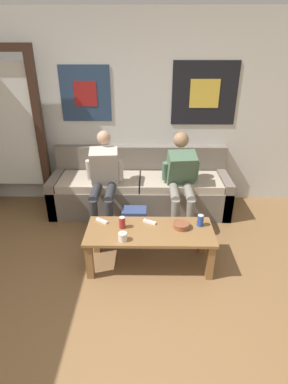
{
  "coord_description": "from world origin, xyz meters",
  "views": [
    {
      "loc": [
        0.1,
        -1.53,
        2.12
      ],
      "look_at": [
        0.06,
        1.44,
        0.66
      ],
      "focal_mm": 28.0,
      "sensor_mm": 36.0,
      "label": 1
    }
  ],
  "objects_px": {
    "backpack": "(134,223)",
    "game_controller_near_left": "(102,221)",
    "person_seated_teen": "(181,178)",
    "drink_can_red": "(122,223)",
    "person_seated_adult": "(104,178)",
    "pillar_candle": "(123,237)",
    "ceramic_bowl": "(181,225)",
    "game_controller_near_right": "(150,222)",
    "couch": "(140,190)",
    "coffee_table": "(150,236)",
    "drink_can_blue": "(200,220)"
  },
  "relations": [
    {
      "from": "pillar_candle",
      "to": "game_controller_near_left",
      "type": "distance_m",
      "value": 0.42
    },
    {
      "from": "couch",
      "to": "drink_can_red",
      "type": "xyz_separation_m",
      "value": [
        -0.15,
        -1.18,
        0.2
      ]
    },
    {
      "from": "couch",
      "to": "pillar_candle",
      "type": "relative_size",
      "value": 25.52
    },
    {
      "from": "pillar_candle",
      "to": "coffee_table",
      "type": "bearing_deg",
      "value": 34.43
    },
    {
      "from": "pillar_candle",
      "to": "drink_can_blue",
      "type": "relative_size",
      "value": 0.77
    },
    {
      "from": "couch",
      "to": "backpack",
      "type": "height_order",
      "value": "couch"
    },
    {
      "from": "game_controller_near_right",
      "to": "person_seated_teen",
      "type": "bearing_deg",
      "value": 61.29
    },
    {
      "from": "backpack",
      "to": "person_seated_teen",
      "type": "bearing_deg",
      "value": 29.13
    },
    {
      "from": "game_controller_near_right",
      "to": "person_seated_adult",
      "type": "bearing_deg",
      "value": 129.58
    },
    {
      "from": "ceramic_bowl",
      "to": "pillar_candle",
      "type": "height_order",
      "value": "pillar_candle"
    },
    {
      "from": "pillar_candle",
      "to": "drink_can_red",
      "type": "relative_size",
      "value": 0.77
    },
    {
      "from": "pillar_candle",
      "to": "game_controller_near_left",
      "type": "xyz_separation_m",
      "value": [
        -0.25,
        0.33,
        -0.03
      ]
    },
    {
      "from": "ceramic_bowl",
      "to": "coffee_table",
      "type": "bearing_deg",
      "value": -171.14
    },
    {
      "from": "person_seated_adult",
      "to": "person_seated_teen",
      "type": "distance_m",
      "value": 0.96
    },
    {
      "from": "backpack",
      "to": "drink_can_blue",
      "type": "bearing_deg",
      "value": -32.09
    },
    {
      "from": "person_seated_teen",
      "to": "pillar_candle",
      "type": "distance_m",
      "value": 1.24
    },
    {
      "from": "person_seated_teen",
      "to": "backpack",
      "type": "xyz_separation_m",
      "value": [
        -0.57,
        -0.32,
        -0.46
      ]
    },
    {
      "from": "ceramic_bowl",
      "to": "game_controller_near_right",
      "type": "xyz_separation_m",
      "value": [
        -0.33,
        0.09,
        -0.02
      ]
    },
    {
      "from": "couch",
      "to": "person_seated_adult",
      "type": "xyz_separation_m",
      "value": [
        -0.44,
        -0.4,
        0.35
      ]
    },
    {
      "from": "drink_can_blue",
      "to": "game_controller_near_right",
      "type": "distance_m",
      "value": 0.53
    },
    {
      "from": "person_seated_adult",
      "to": "game_controller_near_left",
      "type": "height_order",
      "value": "person_seated_adult"
    },
    {
      "from": "drink_can_blue",
      "to": "drink_can_red",
      "type": "bearing_deg",
      "value": -176.45
    },
    {
      "from": "backpack",
      "to": "game_controller_near_left",
      "type": "height_order",
      "value": "game_controller_near_left"
    },
    {
      "from": "person_seated_adult",
      "to": "pillar_candle",
      "type": "xyz_separation_m",
      "value": [
        0.31,
        -1.01,
        -0.17
      ]
    },
    {
      "from": "couch",
      "to": "backpack",
      "type": "relative_size",
      "value": 6.72
    },
    {
      "from": "backpack",
      "to": "pillar_candle",
      "type": "distance_m",
      "value": 0.78
    },
    {
      "from": "pillar_candle",
      "to": "person_seated_teen",
      "type": "bearing_deg",
      "value": 57.78
    },
    {
      "from": "drink_can_blue",
      "to": "game_controller_near_left",
      "type": "height_order",
      "value": "drink_can_blue"
    },
    {
      "from": "couch",
      "to": "person_seated_teen",
      "type": "bearing_deg",
      "value": -35.01
    },
    {
      "from": "ceramic_bowl",
      "to": "drink_can_blue",
      "type": "height_order",
      "value": "drink_can_blue"
    },
    {
      "from": "drink_can_blue",
      "to": "game_controller_near_right",
      "type": "xyz_separation_m",
      "value": [
        -0.53,
        0.05,
        -0.05
      ]
    },
    {
      "from": "coffee_table",
      "to": "drink_can_red",
      "type": "xyz_separation_m",
      "value": [
        -0.28,
        0.04,
        0.13
      ]
    },
    {
      "from": "drink_can_blue",
      "to": "drink_can_red",
      "type": "xyz_separation_m",
      "value": [
        -0.81,
        -0.05,
        0.0
      ]
    },
    {
      "from": "person_seated_adult",
      "to": "drink_can_red",
      "type": "relative_size",
      "value": 9.56
    },
    {
      "from": "game_controller_near_left",
      "to": "person_seated_adult",
      "type": "bearing_deg",
      "value": 94.92
    },
    {
      "from": "ceramic_bowl",
      "to": "game_controller_near_left",
      "type": "height_order",
      "value": "ceramic_bowl"
    },
    {
      "from": "person_seated_teen",
      "to": "drink_can_red",
      "type": "bearing_deg",
      "value": -129.72
    },
    {
      "from": "ceramic_bowl",
      "to": "game_controller_near_right",
      "type": "distance_m",
      "value": 0.34
    },
    {
      "from": "game_controller_near_left",
      "to": "drink_can_red",
      "type": "bearing_deg",
      "value": -26.04
    },
    {
      "from": "coffee_table",
      "to": "ceramic_bowl",
      "type": "bearing_deg",
      "value": 8.86
    },
    {
      "from": "coffee_table",
      "to": "drink_can_red",
      "type": "bearing_deg",
      "value": 171.02
    },
    {
      "from": "coffee_table",
      "to": "person_seated_adult",
      "type": "xyz_separation_m",
      "value": [
        -0.57,
        0.83,
        0.29
      ]
    },
    {
      "from": "backpack",
      "to": "drink_can_red",
      "type": "bearing_deg",
      "value": -101.61
    },
    {
      "from": "couch",
      "to": "coffee_table",
      "type": "distance_m",
      "value": 1.23
    },
    {
      "from": "pillar_candle",
      "to": "drink_can_red",
      "type": "xyz_separation_m",
      "value": [
        -0.02,
        0.22,
        0.02
      ]
    },
    {
      "from": "person_seated_teen",
      "to": "person_seated_adult",
      "type": "bearing_deg",
      "value": -178.14
    },
    {
      "from": "backpack",
      "to": "pillar_candle",
      "type": "xyz_separation_m",
      "value": [
        -0.08,
        -0.72,
        0.3
      ]
    },
    {
      "from": "person_seated_teen",
      "to": "backpack",
      "type": "distance_m",
      "value": 0.8
    },
    {
      "from": "backpack",
      "to": "game_controller_near_left",
      "type": "distance_m",
      "value": 0.57
    },
    {
      "from": "drink_can_blue",
      "to": "game_controller_near_right",
      "type": "relative_size",
      "value": 0.87
    }
  ]
}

